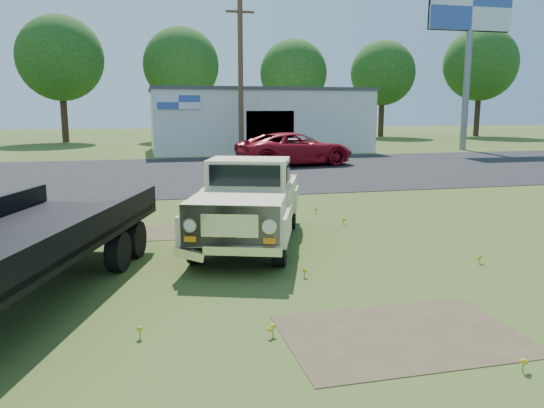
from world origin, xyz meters
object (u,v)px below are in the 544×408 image
at_px(red_pickup, 295,149).
at_px(billboard, 470,22).
at_px(flatbed_trailer, 7,236).
at_px(dark_sedan, 303,149).
at_px(vintage_pickup_truck, 249,201).

bearing_deg(red_pickup, billboard, -72.28).
height_order(flatbed_trailer, dark_sedan, flatbed_trailer).
bearing_deg(flatbed_trailer, red_pickup, 79.66).
distance_m(billboard, vintage_pickup_truck, 30.37).
height_order(billboard, red_pickup, billboard).
relative_size(billboard, vintage_pickup_truck, 2.19).
bearing_deg(red_pickup, dark_sedan, -37.51).
bearing_deg(vintage_pickup_truck, flatbed_trailer, -129.49).
height_order(vintage_pickup_truck, flatbed_trailer, flatbed_trailer).
bearing_deg(flatbed_trailer, billboard, 64.23).
height_order(vintage_pickup_truck, dark_sedan, vintage_pickup_truck).
relative_size(billboard, red_pickup, 1.87).
distance_m(billboard, flatbed_trailer, 34.87).
relative_size(billboard, flatbed_trailer, 1.50).
bearing_deg(dark_sedan, flatbed_trailer, 175.52).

